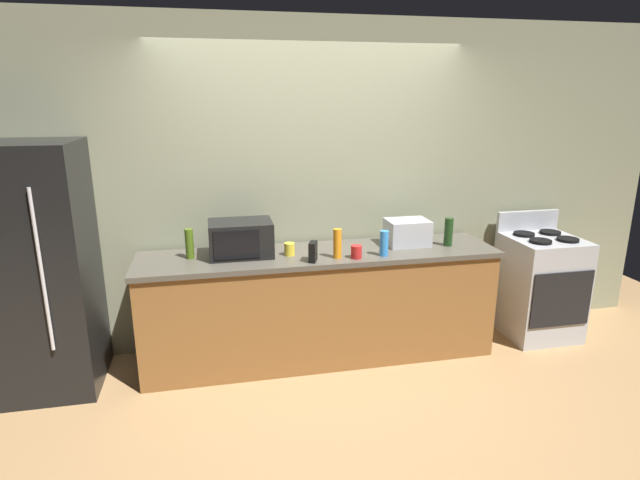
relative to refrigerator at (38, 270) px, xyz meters
name	(u,v)px	position (x,y,z in m)	size (l,w,h in m)	color
ground_plane	(331,380)	(2.05, -0.40, -0.90)	(8.00, 8.00, 0.00)	#A87F51
back_wall	(310,187)	(2.05, 0.41, 0.45)	(6.40, 0.10, 2.70)	gray
counter_run	(320,305)	(2.05, 0.00, -0.45)	(2.84, 0.64, 0.90)	brown
refrigerator	(38,270)	(0.00, 0.00, 0.00)	(0.72, 0.73, 1.80)	black
stove_range	(540,285)	(4.05, 0.00, -0.44)	(0.60, 0.61, 1.08)	#B7BABF
microwave	(241,238)	(1.44, 0.05, 0.13)	(0.48, 0.35, 0.27)	black
toaster_oven	(407,232)	(2.80, 0.06, 0.10)	(0.34, 0.26, 0.21)	#B7BABF
cordless_phone	(313,252)	(1.95, -0.22, 0.07)	(0.05, 0.11, 0.15)	black
bottle_olive_oil	(189,244)	(1.05, 0.05, 0.11)	(0.06, 0.06, 0.23)	#4C6B19
bottle_wine	(448,232)	(3.12, -0.04, 0.12)	(0.07, 0.07, 0.23)	#1E3F19
bottle_spray_cleaner	(384,243)	(2.51, -0.19, 0.10)	(0.07, 0.07, 0.20)	#338CE5
bottle_dish_soap	(337,244)	(2.15, -0.17, 0.11)	(0.06, 0.06, 0.23)	orange
mug_yellow	(289,249)	(1.80, -0.03, 0.05)	(0.08, 0.08, 0.10)	yellow
mug_red	(356,252)	(2.29, -0.21, 0.05)	(0.08, 0.08, 0.10)	red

